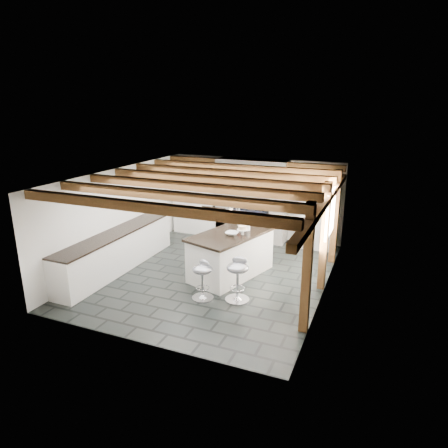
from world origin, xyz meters
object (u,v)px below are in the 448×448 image
at_px(range_cooker, 251,223).
at_px(bar_stool_near, 238,274).
at_px(kitchen_island, 231,253).
at_px(bar_stool_far, 203,275).

relative_size(range_cooker, bar_stool_near, 1.11).
xyz_separation_m(kitchen_island, bar_stool_near, (0.57, -1.11, 0.04)).
bearing_deg(range_cooker, bar_stool_near, -75.21).
distance_m(kitchen_island, bar_stool_near, 1.25).
bearing_deg(bar_stool_near, kitchen_island, 113.15).
height_order(kitchen_island, bar_stool_far, kitchen_island).
relative_size(kitchen_island, bar_stool_near, 2.52).
height_order(kitchen_island, bar_stool_near, kitchen_island).
bearing_deg(range_cooker, kitchen_island, -81.16).
distance_m(range_cooker, bar_stool_near, 3.81).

